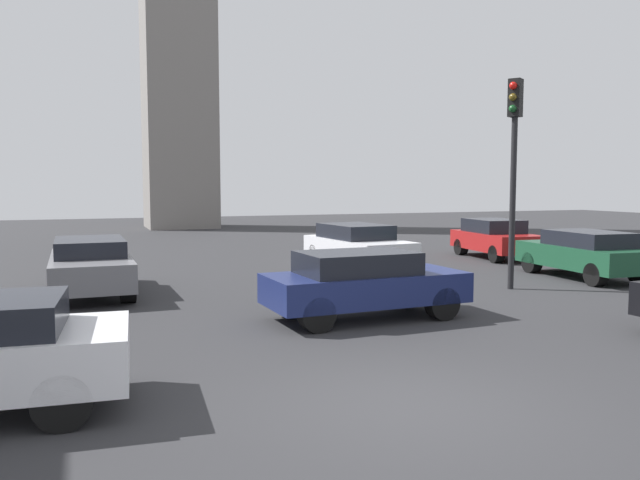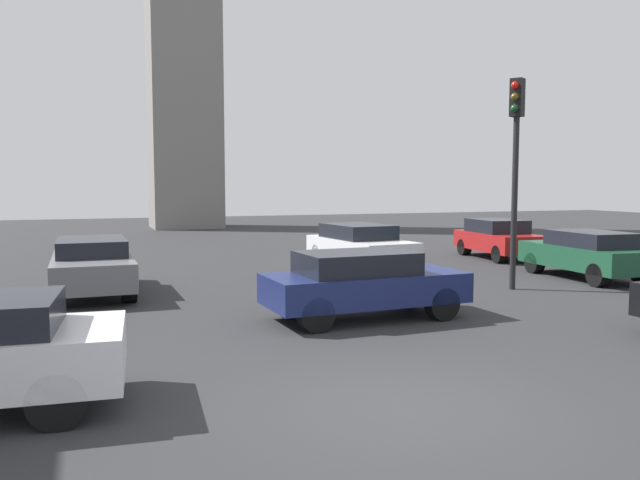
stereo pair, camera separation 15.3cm
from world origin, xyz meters
name	(u,v)px [view 1 (the left image)]	position (x,y,z in m)	size (l,w,h in m)	color
ground_plane	(410,407)	(0.00, 0.00, 0.00)	(97.70, 97.70, 0.00)	#2D2D30
traffic_light_0	(514,145)	(7.06, 7.16, 3.91)	(0.49, 0.44, 5.65)	black
car_0	(90,265)	(-3.67, 10.40, 0.77)	(1.98, 4.71, 1.44)	slate
car_4	(363,283)	(1.68, 5.08, 0.77)	(4.31, 1.98, 1.44)	navy
car_5	(584,253)	(10.42, 8.01, 0.77)	(2.12, 4.37, 1.45)	#19472D
car_7	(495,238)	(11.15, 13.43, 0.79)	(2.28, 4.23, 1.50)	maroon
car_8	(357,244)	(5.30, 13.43, 0.76)	(2.52, 4.91, 1.44)	silver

